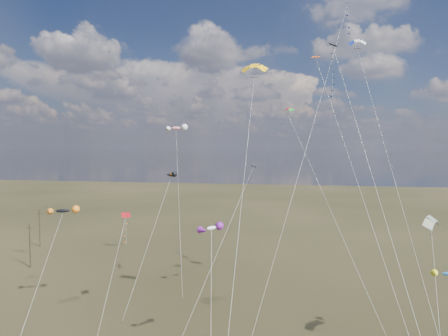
% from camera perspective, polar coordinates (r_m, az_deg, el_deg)
% --- Properties ---
extents(utility_pole_near, '(1.40, 0.20, 8.00)m').
position_cam_1_polar(utility_pole_near, '(81.38, -25.99, -9.85)').
color(utility_pole_near, black).
rests_on(utility_pole_near, ground).
extents(utility_pole_far, '(1.40, 0.20, 8.00)m').
position_cam_1_polar(utility_pole_far, '(97.08, -24.84, -7.78)').
color(utility_pole_far, black).
rests_on(utility_pole_far, ground).
extents(diamond_black_high, '(7.05, 27.46, 34.64)m').
position_cam_1_polar(diamond_black_high, '(50.96, 15.83, 11.54)').
color(diamond_black_high, black).
rests_on(diamond_black_high, ground).
extents(diamond_navy_tall, '(12.18, 20.05, 41.44)m').
position_cam_1_polar(diamond_navy_tall, '(57.28, 16.33, 16.90)').
color(diamond_navy_tall, '#0D1E49').
rests_on(diamond_navy_tall, ground).
extents(diamond_black_mid, '(7.05, 14.47, 19.26)m').
position_cam_1_polar(diamond_black_mid, '(51.63, 1.43, -6.42)').
color(diamond_black_mid, black).
rests_on(diamond_black_mid, ground).
extents(diamond_red_low, '(1.49, 8.07, 13.35)m').
position_cam_1_polar(diamond_red_low, '(52.86, -13.96, -8.97)').
color(diamond_red_low, '#9E1016').
rests_on(diamond_red_low, ground).
extents(diamond_orange_center, '(9.62, 16.39, 32.05)m').
position_cam_1_polar(diamond_orange_center, '(42.06, 16.68, 3.94)').
color(diamond_orange_center, '#E54E07').
rests_on(diamond_orange_center, ground).
extents(parafoil_yellow, '(3.01, 18.68, 31.79)m').
position_cam_1_polar(parafoil_yellow, '(47.12, 4.34, 14.24)').
color(parafoil_yellow, yellow).
rests_on(parafoil_yellow, ground).
extents(parafoil_blue_white, '(7.20, 19.75, 35.92)m').
position_cam_1_polar(parafoil_blue_white, '(55.92, 18.59, 16.61)').
color(parafoil_blue_white, '#1A39B1').
rests_on(parafoil_blue_white, ground).
extents(parafoil_striped, '(3.34, 12.86, 15.50)m').
position_cam_1_polar(parafoil_striped, '(43.94, 27.59, -6.52)').
color(parafoil_striped, gold).
rests_on(parafoil_striped, ground).
extents(parafoil_tricolor, '(12.88, 16.88, 28.06)m').
position_cam_1_polar(parafoil_tricolor, '(61.61, 9.23, 8.11)').
color(parafoil_tricolor, yellow).
rests_on(parafoil_tricolor, ground).
extents(novelty_black_orange, '(3.70, 12.46, 13.89)m').
position_cam_1_polar(novelty_black_orange, '(57.51, -22.03, -5.70)').
color(novelty_black_orange, black).
rests_on(novelty_black_orange, ground).
extents(novelty_orange_black, '(3.38, 14.47, 18.01)m').
position_cam_1_polar(novelty_orange_black, '(61.61, -7.54, -1.03)').
color(novelty_orange_black, '#E56600').
rests_on(novelty_orange_black, ground).
extents(novelty_white_purple, '(3.21, 11.15, 14.16)m').
position_cam_1_polar(novelty_white_purple, '(40.24, -1.80, -8.64)').
color(novelty_white_purple, white).
rests_on(novelty_white_purple, ground).
extents(novelty_redwhite_stripe, '(7.32, 15.83, 25.90)m').
position_cam_1_polar(novelty_redwhite_stripe, '(72.18, -6.88, 5.63)').
color(novelty_redwhite_stripe, red).
rests_on(novelty_redwhite_stripe, ground).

